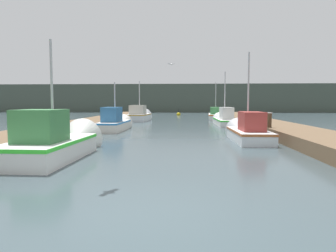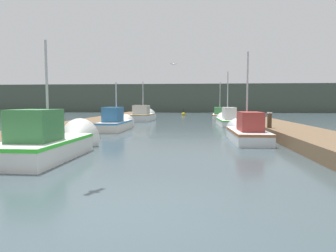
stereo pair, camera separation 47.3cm
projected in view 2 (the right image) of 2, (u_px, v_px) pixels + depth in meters
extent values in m
plane|color=#38474C|center=(120.00, 214.00, 4.89)|extent=(200.00, 200.00, 0.00)
cube|color=brown|center=(88.00, 124.00, 21.29)|extent=(2.73, 40.00, 0.52)
cube|color=brown|center=(269.00, 125.00, 20.23)|extent=(2.73, 40.00, 0.52)
cube|color=#424C42|center=(188.00, 99.00, 60.74)|extent=(120.00, 16.00, 5.07)
cube|color=silver|center=(44.00, 149.00, 9.57)|extent=(1.85, 3.96, 0.65)
cube|color=#38D735|center=(44.00, 141.00, 9.55)|extent=(1.88, 3.99, 0.10)
cone|color=silver|center=(76.00, 140.00, 11.99)|extent=(1.70, 0.99, 1.68)
cube|color=#387A42|center=(35.00, 125.00, 9.02)|extent=(1.25, 1.39, 0.96)
cylinder|color=#B2B2B7|center=(47.00, 90.00, 9.71)|extent=(0.08, 0.08, 3.17)
cube|color=silver|center=(248.00, 136.00, 13.87)|extent=(1.50, 4.02, 0.54)
cube|color=#A5582D|center=(248.00, 131.00, 13.85)|extent=(1.53, 4.05, 0.10)
cone|color=silver|center=(239.00, 131.00, 16.22)|extent=(1.39, 0.75, 1.38)
cube|color=#99332D|center=(250.00, 121.00, 13.32)|extent=(0.96, 1.59, 0.85)
cylinder|color=#B2B2B7|center=(247.00, 91.00, 14.00)|extent=(0.08, 0.08, 3.62)
cube|color=silver|center=(115.00, 126.00, 19.23)|extent=(1.41, 3.97, 0.61)
cube|color=#3588D5|center=(115.00, 122.00, 19.21)|extent=(1.44, 4.00, 0.10)
cone|color=silver|center=(125.00, 123.00, 21.62)|extent=(1.28, 0.90, 1.27)
cube|color=#2D6699|center=(113.00, 114.00, 18.68)|extent=(1.01, 1.64, 0.91)
cylinder|color=#B2B2B7|center=(116.00, 102.00, 19.40)|extent=(0.08, 0.08, 2.50)
cube|color=silver|center=(228.00, 122.00, 23.68)|extent=(1.46, 4.91, 0.51)
cube|color=green|center=(228.00, 120.00, 23.66)|extent=(1.49, 4.94, 0.10)
cone|color=silver|center=(224.00, 120.00, 26.56)|extent=(1.33, 0.94, 1.31)
cube|color=silver|center=(229.00, 113.00, 23.01)|extent=(0.91, 1.92, 0.92)
cylinder|color=#B2B2B7|center=(228.00, 95.00, 23.87)|extent=(0.08, 0.08, 3.74)
cube|color=silver|center=(142.00, 117.00, 29.02)|extent=(1.96, 3.91, 0.69)
cube|color=#A97E2B|center=(142.00, 115.00, 29.00)|extent=(1.99, 3.94, 0.10)
cone|color=silver|center=(147.00, 116.00, 31.29)|extent=(1.69, 0.89, 1.64)
cube|color=#B2AD9E|center=(141.00, 110.00, 28.49)|extent=(1.47, 1.65, 0.85)
cylinder|color=#B2B2B7|center=(143.00, 98.00, 29.15)|extent=(0.08, 0.08, 3.16)
cube|color=silver|center=(220.00, 117.00, 32.16)|extent=(1.88, 5.24, 0.57)
cube|color=#CA5819|center=(220.00, 114.00, 32.14)|extent=(1.91, 5.28, 0.10)
cone|color=silver|center=(220.00, 115.00, 35.31)|extent=(1.47, 1.39, 1.36)
cube|color=#387A42|center=(220.00, 111.00, 31.48)|extent=(1.32, 2.15, 0.73)
cylinder|color=#B2B2B7|center=(220.00, 98.00, 32.38)|extent=(0.08, 0.08, 3.40)
cylinder|color=#473523|center=(224.00, 112.00, 36.80)|extent=(0.30, 0.30, 1.12)
cylinder|color=silver|center=(224.00, 108.00, 36.75)|extent=(0.34, 0.34, 0.04)
cylinder|color=#473523|center=(269.00, 126.00, 15.28)|extent=(0.23, 0.23, 1.26)
cylinder|color=silver|center=(270.00, 113.00, 15.23)|extent=(0.26, 0.26, 0.04)
cylinder|color=#473523|center=(108.00, 121.00, 21.31)|extent=(0.22, 0.22, 0.95)
cylinder|color=silver|center=(108.00, 114.00, 21.27)|extent=(0.25, 0.25, 0.04)
sphere|color=gold|center=(184.00, 114.00, 41.36)|extent=(0.54, 0.54, 0.54)
cylinder|color=black|center=(184.00, 111.00, 41.32)|extent=(0.06, 0.06, 0.50)
ellipsoid|color=white|center=(173.00, 64.00, 22.31)|extent=(0.26, 0.31, 0.12)
cube|color=gray|center=(172.00, 64.00, 22.25)|extent=(0.30, 0.24, 0.07)
cube|color=gray|center=(175.00, 64.00, 22.37)|extent=(0.30, 0.24, 0.07)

